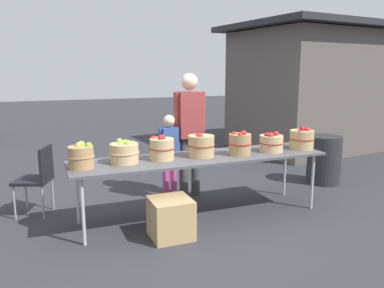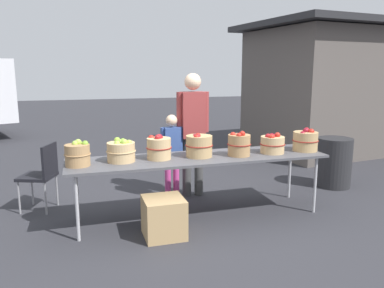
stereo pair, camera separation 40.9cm
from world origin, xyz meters
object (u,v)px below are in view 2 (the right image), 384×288
at_px(apple_basket_red_2, 239,144).
at_px(produce_crate, 164,217).
at_px(apple_basket_red_0, 159,147).
at_px(apple_basket_green_0, 78,154).
at_px(apple_basket_red_1, 199,146).
at_px(folding_chair, 42,171).
at_px(apple_basket_red_3, 272,144).
at_px(apple_basket_green_1, 121,151).
at_px(trash_barrel, 334,162).
at_px(child_customer, 172,150).
at_px(apple_basket_red_4, 305,141).
at_px(market_table, 199,159).
at_px(vendor_adult, 193,125).

bearing_deg(apple_basket_red_2, produce_crate, -160.50).
xyz_separation_m(apple_basket_red_0, apple_basket_red_2, (0.97, -0.11, 0.00)).
xyz_separation_m(apple_basket_green_0, apple_basket_red_1, (1.39, 0.04, 0.01)).
bearing_deg(folding_chair, apple_basket_red_3, 93.80).
bearing_deg(produce_crate, apple_basket_red_3, 14.27).
height_order(apple_basket_green_1, folding_chair, apple_basket_green_1).
xyz_separation_m(apple_basket_red_1, trash_barrel, (2.37, 0.58, -0.51)).
relative_size(apple_basket_green_1, produce_crate, 0.78).
distance_m(apple_basket_red_2, child_customer, 1.06).
height_order(apple_basket_green_1, apple_basket_red_4, apple_basket_red_4).
xyz_separation_m(market_table, apple_basket_red_0, (-0.49, 0.03, 0.17)).
height_order(apple_basket_green_1, apple_basket_red_1, apple_basket_red_1).
height_order(market_table, child_customer, child_customer).
distance_m(apple_basket_red_1, folding_chair, 2.03).
height_order(apple_basket_red_2, produce_crate, apple_basket_red_2).
bearing_deg(apple_basket_red_3, apple_basket_green_1, 177.03).
relative_size(apple_basket_green_0, produce_crate, 0.67).
relative_size(apple_basket_green_0, vendor_adult, 0.17).
height_order(apple_basket_green_0, folding_chair, apple_basket_green_0).
bearing_deg(apple_basket_green_0, trash_barrel, 9.32).
relative_size(apple_basket_green_1, child_customer, 0.28).
relative_size(apple_basket_green_0, child_customer, 0.24).
bearing_deg(trash_barrel, child_customer, 176.41).
bearing_deg(apple_basket_red_2, apple_basket_green_1, 175.45).
xyz_separation_m(apple_basket_red_4, trash_barrel, (0.95, 0.64, -0.50)).
xyz_separation_m(vendor_adult, folding_chair, (-2.00, -0.00, -0.51)).
distance_m(apple_basket_red_3, trash_barrel, 1.64).
height_order(apple_basket_red_0, trash_barrel, apple_basket_red_0).
relative_size(child_customer, produce_crate, 2.75).
bearing_deg(market_table, apple_basket_green_0, -178.44).
xyz_separation_m(market_table, child_customer, (-0.16, 0.74, -0.02)).
bearing_deg(apple_basket_red_3, apple_basket_red_4, 0.89).
height_order(folding_chair, trash_barrel, folding_chair).
bearing_deg(apple_basket_red_3, vendor_adult, 132.48).
bearing_deg(trash_barrel, apple_basket_red_2, -160.73).
relative_size(apple_basket_green_1, apple_basket_red_1, 1.00).
distance_m(apple_basket_red_3, vendor_adult, 1.17).
bearing_deg(apple_basket_red_3, apple_basket_red_1, 175.74).
xyz_separation_m(trash_barrel, produce_crate, (-2.91, -1.02, -0.16)).
distance_m(market_table, trash_barrel, 2.46).
xyz_separation_m(apple_basket_green_0, apple_basket_red_4, (2.81, -0.02, 0.00)).
bearing_deg(apple_basket_red_1, apple_basket_green_1, 178.37).
bearing_deg(apple_basket_red_1, apple_basket_red_0, 177.51).
xyz_separation_m(apple_basket_red_0, produce_crate, (-0.06, -0.47, -0.67)).
xyz_separation_m(apple_basket_red_4, vendor_adult, (-1.26, 0.85, 0.14)).
distance_m(apple_basket_green_0, apple_basket_red_4, 2.81).
bearing_deg(apple_basket_red_1, folding_chair, 157.00).
bearing_deg(apple_basket_red_3, produce_crate, -165.73).
bearing_deg(apple_basket_green_1, apple_basket_green_0, -171.79).
height_order(apple_basket_red_4, trash_barrel, apple_basket_red_4).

